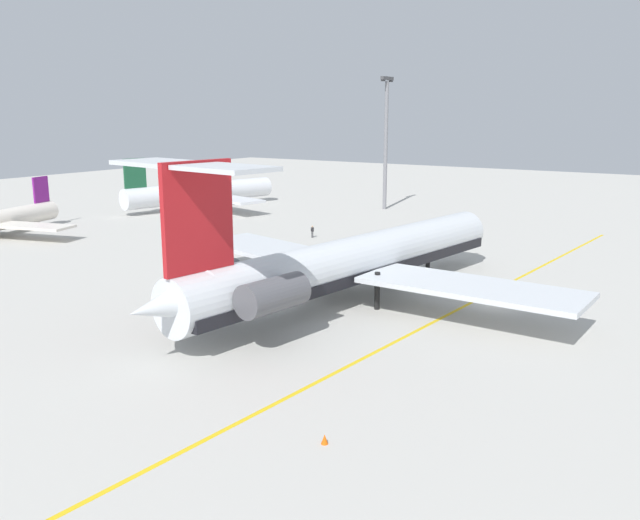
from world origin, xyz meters
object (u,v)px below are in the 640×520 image
object	(u,v)px
ground_crew_near_nose	(312,230)
airliner_mid_right	(205,192)
light_mast	(386,138)
main_jetliner	(346,262)
safety_cone_nose	(325,439)

from	to	relation	value
ground_crew_near_nose	airliner_mid_right	bearing A→B (deg)	-137.23
ground_crew_near_nose	light_mast	distance (m)	33.87
airliner_mid_right	light_mast	world-z (taller)	light_mast
ground_crew_near_nose	light_mast	size ratio (longest dim) A/B	0.07
main_jetliner	ground_crew_near_nose	size ratio (longest dim) A/B	27.74
safety_cone_nose	ground_crew_near_nose	bearing A→B (deg)	34.34
safety_cone_nose	airliner_mid_right	bearing A→B (deg)	46.56
safety_cone_nose	main_jetliner	bearing A→B (deg)	28.48
light_mast	airliner_mid_right	bearing A→B (deg)	119.05
main_jetliner	ground_crew_near_nose	distance (m)	33.21
airliner_mid_right	safety_cone_nose	size ratio (longest dim) A/B	59.47
airliner_mid_right	ground_crew_near_nose	bearing A→B (deg)	-99.78
ground_crew_near_nose	main_jetliner	bearing A→B (deg)	15.45
main_jetliner	airliner_mid_right	size ratio (longest dim) A/B	1.49
safety_cone_nose	light_mast	world-z (taller)	light_mast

